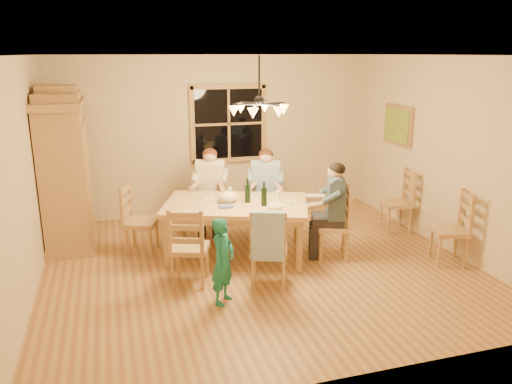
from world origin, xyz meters
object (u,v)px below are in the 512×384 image
object	(u,v)px
chandelier	(259,108)
armoire	(66,173)
wine_bottle_b	(264,194)
adult_plaid_man	(266,181)
dining_table	(236,210)
adult_slate_man	(334,199)
chair_end_right	(333,236)
chair_spare_front	(448,241)
chair_far_left	(211,213)
adult_woman	(210,180)
chair_near_left	(190,260)
chair_far_right	(266,214)
chair_spare_back	(395,212)
child	(223,261)
chair_end_left	(142,232)
wine_bottle_a	(248,191)
chair_near_right	(268,261)

from	to	relation	value
chandelier	armoire	bearing A→B (deg)	146.54
wine_bottle_b	adult_plaid_man	bearing A→B (deg)	71.04
dining_table	adult_slate_man	distance (m)	1.34
adult_slate_man	chair_end_right	bearing A→B (deg)	109.85
adult_plaid_man	chair_spare_front	size ratio (longest dim) A/B	0.88
chair_far_left	adult_woman	xyz separation A→B (m)	(0.00, 0.00, 0.54)
chair_far_left	chair_near_left	bearing A→B (deg)	90.00
chair_far_right	chair_spare_back	world-z (taller)	same
chair_far_left	child	distance (m)	2.34
chair_near_left	adult_slate_man	xyz separation A→B (m)	(2.01, 0.24, 0.54)
armoire	wine_bottle_b	distance (m)	2.91
child	chair_spare_back	size ratio (longest dim) A/B	1.01
chair_end_left	wine_bottle_a	distance (m)	1.62
adult_slate_man	chair_spare_front	bearing A→B (deg)	-93.82
armoire	adult_plaid_man	bearing A→B (deg)	-8.75
chair_near_right	chair_end_right	bearing A→B (deg)	46.74
wine_bottle_a	chair_spare_front	distance (m)	2.77
chair_end_left	adult_slate_man	distance (m)	2.72
chair_near_right	chair_end_left	xyz separation A→B (m)	(-1.40, 1.47, 0.00)
armoire	chair_near_left	xyz separation A→B (m)	(1.46, -1.86, -0.75)
chair_spare_back	chair_spare_front	bearing A→B (deg)	-169.19
chair_near_left	chair_end_right	size ratio (longest dim) A/B	1.00
chair_end_right	wine_bottle_b	size ratio (longest dim) A/B	3.00
wine_bottle_a	chair_spare_back	size ratio (longest dim) A/B	0.33
adult_woman	child	xyz separation A→B (m)	(-0.33, -2.30, -0.34)
chandelier	child	distance (m)	1.92
chair_far_left	child	size ratio (longest dim) A/B	0.99
adult_woman	adult_plaid_man	xyz separation A→B (m)	(0.80, -0.29, 0.00)
chandelier	chair_far_right	bearing A→B (deg)	68.36
adult_woman	wine_bottle_a	distance (m)	1.09
chair_near_left	chair_end_left	world-z (taller)	same
chandelier	chair_spare_back	world-z (taller)	chandelier
wine_bottle_b	chair_spare_front	distance (m)	2.54
chair_far_right	chair_far_left	bearing A→B (deg)	0.00
chandelier	wine_bottle_b	distance (m)	1.18
dining_table	chair_far_right	distance (m)	1.04
dining_table	chair_far_left	xyz separation A→B (m)	(-0.14, 1.01, -0.36)
chandelier	wine_bottle_b	size ratio (longest dim) A/B	2.33
wine_bottle_a	chair_near_right	bearing A→B (deg)	-90.90
chair_end_right	adult_woman	bearing A→B (deg)	63.43
chair_near_left	chair_end_left	distance (m)	1.24
dining_table	chair_near_right	size ratio (longest dim) A/B	2.22
chair_near_left	chair_end_right	bearing A→B (deg)	26.57
chair_far_left	chair_end_left	world-z (taller)	same
dining_table	chair_end_left	world-z (taller)	chair_end_left
armoire	child	bearing A→B (deg)	-54.62
adult_plaid_man	child	bearing A→B (deg)	80.45
dining_table	chair_near_left	world-z (taller)	chair_near_left
chair_near_right	chair_spare_back	xyz separation A→B (m)	(2.51, 1.25, 0.00)
wine_bottle_a	armoire	bearing A→B (deg)	153.27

